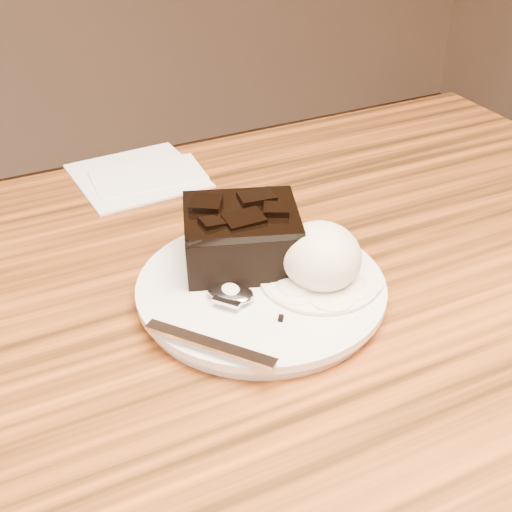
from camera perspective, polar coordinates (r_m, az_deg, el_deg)
name	(u,v)px	position (r m, az deg, el deg)	size (l,w,h in m)	color
plate	(261,292)	(0.61, 0.42, -2.90)	(0.22, 0.22, 0.02)	silver
brownie	(241,240)	(0.62, -1.19, 1.33)	(0.10, 0.09, 0.05)	black
ice_cream_scoop	(321,256)	(0.60, 5.29, -0.01)	(0.07, 0.07, 0.06)	#EDE6CF
melt_puddle	(320,278)	(0.61, 5.18, -1.82)	(0.11, 0.11, 0.00)	white
spoon	(231,295)	(0.59, -2.06, -3.14)	(0.03, 0.16, 0.01)	silver
napkin	(137,175)	(0.83, -9.60, 6.50)	(0.14, 0.14, 0.01)	white
crumb_a	(292,298)	(0.59, 2.90, -3.45)	(0.01, 0.01, 0.00)	black
crumb_b	(227,297)	(0.59, -2.36, -3.30)	(0.01, 0.01, 0.00)	black
crumb_c	(281,318)	(0.56, 2.03, -5.07)	(0.01, 0.00, 0.00)	black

